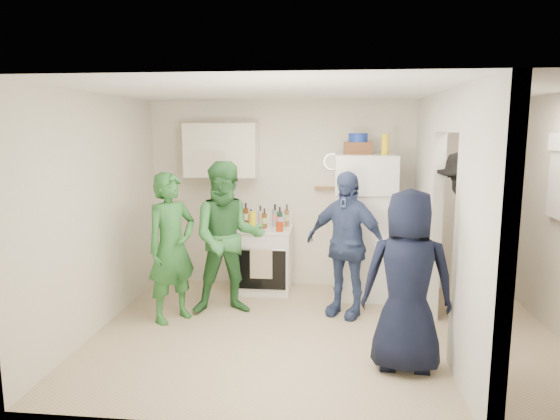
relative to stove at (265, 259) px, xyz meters
The scene contains 31 objects.
floor 1.65m from the stove, 59.37° to the right, with size 4.80×4.80×0.00m, color #C6B48B.
wall_back 1.20m from the stove, 22.13° to the left, with size 4.80×4.80×0.00m, color silver.
wall_front 3.28m from the stove, 75.20° to the right, with size 4.80×4.80×0.00m, color silver.
wall_left 2.25m from the stove, 139.23° to the right, with size 3.40×3.40×0.00m, color silver.
ceiling 2.62m from the stove, 59.37° to the right, with size 4.80×4.80×0.00m, color white.
partition_pier_back 2.19m from the stove, ahead, with size 0.12×1.20×2.50m, color silver.
partition_pier_front 3.29m from the stove, 50.84° to the right, with size 0.12×1.20×2.50m, color silver.
partition_header 3.07m from the stove, 34.26° to the right, with size 0.12×1.00×0.40m, color silver.
stove is the anchor object (origin of this frame).
upper_cabinet 1.55m from the stove, 165.71° to the left, with size 0.95×0.34×0.70m, color silver.
fridge 1.37m from the stove, ahead, with size 0.75×0.73×1.82m, color white.
wicker_basket 1.88m from the stove, ahead, with size 0.35×0.25×0.15m, color brown.
blue_bowl 1.99m from the stove, ahead, with size 0.24×0.24×0.11m, color #163097.
yellow_cup_stack_top 2.14m from the stove, ahead, with size 0.09×0.09×0.25m, color yellow.
wall_clock 1.57m from the stove, 19.79° to the left, with size 0.22×0.22×0.03m, color white.
spice_shelf 1.26m from the stove, 19.04° to the left, with size 0.35×0.08×0.03m, color olive.
yellow_cup_stack_stove 0.60m from the stove, 118.61° to the right, with size 0.09×0.09×0.25m, color yellow.
red_cup 0.57m from the stove, 42.27° to the right, with size 0.09×0.09×0.12m, color #B5300C.
person_green_left 1.49m from the stove, 128.13° to the right, with size 0.61×0.40×1.67m, color #2F742E.
person_green_center 1.00m from the stove, 110.49° to the right, with size 0.86×0.67×1.77m, color #367B38.
person_denim 1.35m from the stove, 36.33° to the right, with size 0.98×0.41×1.67m, color #374B79.
person_navy 2.59m from the stove, 52.91° to the right, with size 0.80×0.52×1.63m, color black.
person_nook 2.55m from the stove, 21.15° to the right, with size 1.24×0.71×1.93m, color black.
bottle_a 0.65m from the stove, 152.95° to the left, with size 0.07×0.07×0.31m, color brown.
bottle_b 0.58m from the stove, 153.43° to the right, with size 0.07×0.07×0.26m, color #1E5A24.
bottle_c 0.59m from the stove, 116.00° to the left, with size 0.06×0.06×0.27m, color #AAB5B8.
bottle_d 0.56m from the stove, 82.07° to the right, with size 0.06×0.06×0.27m, color brown.
bottle_e 0.60m from the stove, 54.44° to the left, with size 0.08×0.08×0.29m, color #939AA3.
bottle_f 0.60m from the stove, ahead, with size 0.07×0.07×0.28m, color #133625.
bottle_g 0.65m from the stove, 26.94° to the left, with size 0.06×0.06×0.30m, color brown.
bottle_h 0.66m from the stove, 159.54° to the right, with size 0.06×0.06×0.30m, color #8E9699.
Camera 1 is at (0.06, -4.97, 2.14)m, focal length 32.00 mm.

